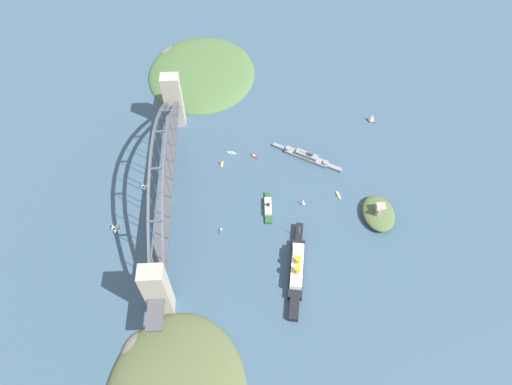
{
  "coord_description": "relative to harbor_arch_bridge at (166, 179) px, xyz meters",
  "views": [
    {
      "loc": [
        246.99,
        66.03,
        339.11
      ],
      "look_at": [
        0.0,
        79.0,
        8.0
      ],
      "focal_mm": 31.25,
      "sensor_mm": 36.0,
      "label": 1
    }
  ],
  "objects": [
    {
      "name": "harbor_arch_bridge",
      "position": [
        0.0,
        0.0,
        0.0
      ],
      "size": [
        269.56,
        17.88,
        75.15
      ],
      "color": "#ADA38E",
      "rests_on": "ground"
    },
    {
      "name": "seaplane_second_in_formation",
      "position": [
        28.38,
        -47.46,
        -30.61
      ],
      "size": [
        11.55,
        7.35,
        5.2
      ],
      "color": "#B7B7B2",
      "rests_on": "ground"
    },
    {
      "name": "ground_plane",
      "position": [
        0.0,
        -0.0,
        -32.89
      ],
      "size": [
        1400.0,
        1400.0,
        0.0
      ],
      "primitive_type": "plane",
      "color": "#385166"
    },
    {
      "name": "small_boat_4",
      "position": [
        -96.21,
        208.51,
        -28.02
      ],
      "size": [
        8.71,
        9.83,
        10.46
      ],
      "color": "brown",
      "rests_on": "ground"
    },
    {
      "name": "seaplane_taxiing_near_bridge",
      "position": [
        -17.03,
        -25.58,
        -30.8
      ],
      "size": [
        9.23,
        8.4,
        4.87
      ],
      "color": "#B7B7B2",
      "rests_on": "ground"
    },
    {
      "name": "ocean_liner",
      "position": [
        78.13,
        108.85,
        -27.47
      ],
      "size": [
        88.72,
        21.48,
        18.24
      ],
      "color": "black",
      "rests_on": "ground"
    },
    {
      "name": "small_boat_3",
      "position": [
        -51.59,
        79.76,
        -32.23
      ],
      "size": [
        7.22,
        7.24,
        1.82
      ],
      "color": "#B2231E",
      "rests_on": "ground"
    },
    {
      "name": "small_boat_1",
      "position": [
        9.47,
        122.14,
        -29.59
      ],
      "size": [
        4.96,
        5.61,
        7.07
      ],
      "color": "silver",
      "rests_on": "ground"
    },
    {
      "name": "small_boat_2",
      "position": [
        -57.02,
        57.22,
        -32.06
      ],
      "size": [
        3.73,
        9.08,
        2.29
      ],
      "color": "silver",
      "rests_on": "ground"
    },
    {
      "name": "small_boat_5",
      "position": [
        34.81,
        45.82,
        -32.18
      ],
      "size": [
        7.13,
        5.39,
        2.03
      ],
      "color": "#234C8C",
      "rests_on": "ground"
    },
    {
      "name": "fort_island_mid_harbor",
      "position": [
        26.72,
        188.95,
        -27.89
      ],
      "size": [
        40.04,
        28.94,
        17.22
      ],
      "color": "#4C6038",
      "rests_on": "ground"
    },
    {
      "name": "naval_cruiser",
      "position": [
        -46.1,
        132.83,
        -30.0
      ],
      "size": [
        41.7,
        66.34,
        16.99
      ],
      "color": "gray",
      "rests_on": "ground"
    },
    {
      "name": "channel_marker_buoy",
      "position": [
        -44.98,
        44.81,
        -31.77
      ],
      "size": [
        2.2,
        2.2,
        2.75
      ],
      "color": "red",
      "rests_on": "ground"
    },
    {
      "name": "harbor_ferry_steamer",
      "position": [
        13.11,
        89.48,
        -30.84
      ],
      "size": [
        34.62,
        8.16,
        7.05
      ],
      "color": "#23512D",
      "rests_on": "ground"
    },
    {
      "name": "small_boat_6",
      "position": [
        -42.26,
        47.12,
        -32.14
      ],
      "size": [
        8.26,
        2.91,
        2.04
      ],
      "color": "gold",
      "rests_on": "ground"
    },
    {
      "name": "small_boat_0",
      "position": [
        1.62,
        156.85,
        -32.22
      ],
      "size": [
        9.9,
        3.95,
        1.88
      ],
      "color": "gold",
      "rests_on": "ground"
    },
    {
      "name": "headland_west_shore",
      "position": [
        -187.62,
        22.34,
        -32.89
      ],
      "size": [
        143.16,
        125.88,
        18.36
      ],
      "color": "#476638",
      "rests_on": "ground"
    }
  ]
}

